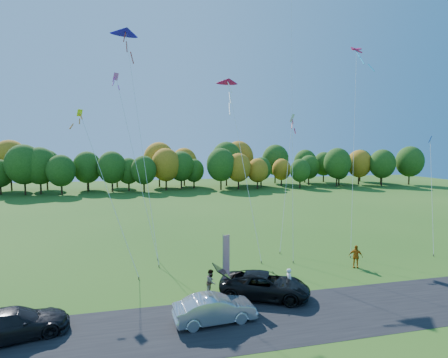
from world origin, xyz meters
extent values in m
plane|color=#235215|center=(0.00, 0.00, 0.00)|extent=(160.00, 160.00, 0.00)
cube|color=black|center=(0.00, -4.00, 0.01)|extent=(90.00, 6.00, 0.01)
imported|color=black|center=(0.99, -1.26, 0.80)|extent=(6.32, 4.75, 1.59)
imported|color=#BABBC0|center=(-2.78, -3.64, 0.75)|extent=(4.66, 1.94, 1.50)
imported|color=black|center=(-13.03, -2.95, 0.76)|extent=(5.62, 3.41, 1.52)
imported|color=white|center=(2.73, -1.14, 0.85)|extent=(0.45, 0.65, 1.71)
imported|color=gray|center=(-2.28, -0.04, 0.83)|extent=(0.92, 1.00, 1.66)
imported|color=#BD6211|center=(9.96, 2.31, 0.91)|extent=(1.15, 0.91, 1.82)
cylinder|color=#999999|center=(-1.55, -0.36, 2.03)|extent=(0.06, 0.06, 4.06)
cube|color=red|center=(-1.31, -0.27, 2.43)|extent=(0.48, 0.21, 3.04)
cube|color=navy|center=(-1.31, -0.24, 3.56)|extent=(0.48, 0.20, 0.79)
cylinder|color=#4C3F33|center=(-5.38, 5.91, 0.10)|extent=(0.08, 0.08, 0.20)
cone|color=#1F0ECA|center=(-7.89, 16.34, 21.35)|extent=(2.93, 2.24, 3.20)
cylinder|color=#4C3F33|center=(5.53, 4.39, 0.10)|extent=(0.08, 0.08, 0.20)
cylinder|color=#4C3F33|center=(2.94, 4.95, 0.10)|extent=(0.08, 0.08, 0.20)
cone|color=#CE0C5F|center=(1.96, 12.70, 16.16)|extent=(2.29, 1.75, 2.51)
cylinder|color=#4C3F33|center=(10.95, 4.50, 0.10)|extent=(0.08, 0.08, 0.20)
cube|color=#F01A67|center=(15.96, 12.28, 19.87)|extent=(2.92, 1.02, 1.13)
cylinder|color=#4C3F33|center=(-6.93, 3.63, 0.10)|extent=(0.08, 0.08, 0.20)
cube|color=#F7FF1A|center=(-11.63, 10.47, 12.53)|extent=(1.00, 1.00, 1.18)
cylinder|color=#4C3F33|center=(5.44, 7.05, 0.10)|extent=(0.08, 0.08, 0.20)
cube|color=silver|center=(9.04, 12.96, 12.65)|extent=(1.40, 1.40, 1.67)
cylinder|color=#4C3F33|center=(-5.41, 7.60, 0.10)|extent=(0.08, 0.08, 0.20)
cube|color=#FF54C0|center=(-8.78, 13.44, 16.25)|extent=(1.15, 1.15, 1.36)
cylinder|color=#4C3F33|center=(18.34, 3.22, 0.10)|extent=(0.08, 0.08, 0.20)
cube|color=#0B1DA3|center=(20.80, 6.90, 10.35)|extent=(1.08, 1.08, 1.28)
camera|label=1|loc=(-6.48, -21.75, 9.69)|focal=28.00mm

